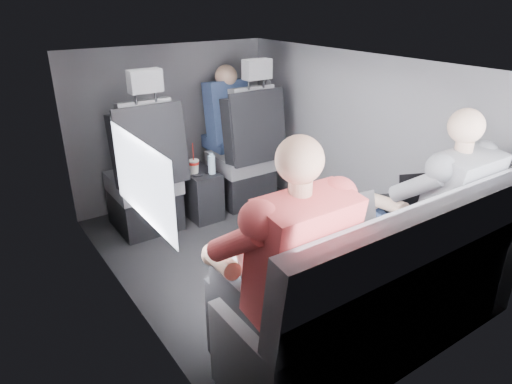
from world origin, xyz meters
TOP-DOWN VIEW (x-y plane):
  - floor at (0.00, 0.00)m, footprint 2.60×2.60m
  - ceiling at (0.00, 0.00)m, footprint 2.60×2.60m
  - panel_left at (-0.90, 0.00)m, footprint 0.02×2.60m
  - panel_right at (0.90, 0.00)m, footprint 0.02×2.60m
  - panel_front at (0.00, 1.30)m, footprint 1.80×0.02m
  - panel_back at (0.00, -1.30)m, footprint 1.80×0.02m
  - side_window at (-0.88, -0.30)m, footprint 0.02×0.75m
  - seatbelt at (0.45, 0.67)m, footprint 0.35×0.11m
  - front_seat_left at (-0.45, 0.84)m, footprint 0.52×0.58m
  - front_seat_right at (0.45, 0.84)m, footprint 0.52×0.58m
  - center_console at (0.00, 0.88)m, footprint 0.24×0.48m
  - rear_bench at (0.00, -1.06)m, footprint 1.60×0.57m
  - soda_cup at (-0.06, 0.80)m, footprint 0.08×0.08m
  - water_bottle at (0.06, 0.73)m, footprint 0.06×0.06m
  - laptop_white at (-0.56, -0.76)m, footprint 0.34×0.34m
  - laptop_silver at (-0.06, -0.79)m, footprint 0.36×0.33m
  - laptop_black at (0.54, -0.79)m, footprint 0.37×0.39m
  - passenger_rear_left at (-0.55, -0.97)m, footprint 0.52×0.64m
  - passenger_rear_right at (0.50, -0.97)m, footprint 0.50×0.62m
  - passenger_front_right at (0.44, 1.10)m, footprint 0.38×0.38m

SIDE VIEW (x-z plane):
  - floor at x=0.00m, z-range 0.00..0.00m
  - center_console at x=0.00m, z-range 0.00..0.41m
  - rear_bench at x=0.00m, z-range -0.15..0.77m
  - front_seat_left at x=-0.45m, z-range -0.23..1.03m
  - front_seat_right at x=0.45m, z-range -0.23..1.03m
  - soda_cup at x=-0.06m, z-range 0.34..0.59m
  - water_bottle at x=0.06m, z-range 0.39..0.56m
  - passenger_rear_right at x=0.50m, z-range 0.02..1.23m
  - laptop_white at x=-0.56m, z-range 0.52..0.74m
  - laptop_black at x=0.54m, z-range 0.52..0.74m
  - laptop_silver at x=-0.06m, z-range 0.51..0.75m
  - passenger_rear_left at x=-0.55m, z-range 0.01..1.27m
  - panel_left at x=-0.90m, z-range 0.00..1.35m
  - panel_right at x=0.90m, z-range 0.00..1.35m
  - panel_front at x=0.00m, z-range 0.00..1.35m
  - panel_back at x=0.00m, z-range 0.00..1.35m
  - passenger_front_right at x=0.44m, z-range 0.37..1.12m
  - seatbelt at x=0.45m, z-range 0.50..1.10m
  - side_window at x=-0.88m, z-range 0.69..1.11m
  - ceiling at x=0.00m, z-range 1.35..1.35m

